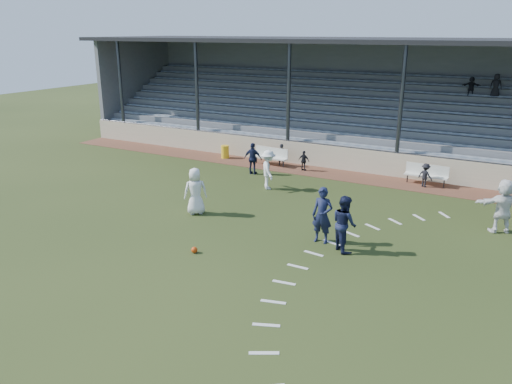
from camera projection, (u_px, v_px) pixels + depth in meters
ground at (221, 249)px, 16.86m from camera, size 90.00×90.00×0.00m
cinder_track at (331, 174)px, 25.62m from camera, size 34.00×2.00×0.02m
retaining_wall at (338, 158)px, 26.31m from camera, size 34.00×0.18×1.20m
bench_left at (271, 155)px, 27.10m from camera, size 2.02×0.58×0.95m
bench_right at (427, 173)px, 23.67m from camera, size 2.01×0.52×0.95m
trash_bin at (225, 152)px, 28.61m from camera, size 0.45×0.45×0.73m
football at (194, 250)px, 16.51m from camera, size 0.21×0.21×0.21m
player_white_lead at (195, 191)px, 19.79m from camera, size 1.09×1.05×1.88m
player_navy_lead at (322, 215)px, 17.09m from camera, size 0.73×0.49×1.98m
player_navy_mid at (344, 223)px, 16.47m from camera, size 1.17×1.16×1.91m
player_white_wing at (268, 170)px, 22.94m from camera, size 1.26×1.35×1.83m
player_navy_wing at (253, 159)px, 25.35m from camera, size 0.99×0.51×1.62m
player_white_back at (503, 206)px, 17.96m from camera, size 1.93×1.35×2.01m
sub_left_near at (281, 155)px, 26.97m from camera, size 0.49×0.38×1.19m
sub_left_far at (304, 161)px, 25.99m from camera, size 0.63×0.30×1.05m
sub_right at (425, 175)px, 23.28m from camera, size 0.83×0.67×1.12m
grandstand at (366, 115)px, 29.75m from camera, size 34.60×9.00×6.61m
penalty_arc at (336, 276)px, 14.98m from camera, size 3.89×14.63×0.01m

